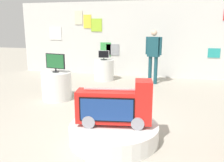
{
  "coord_description": "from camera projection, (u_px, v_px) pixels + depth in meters",
  "views": [
    {
      "loc": [
        1.18,
        -3.94,
        1.93
      ],
      "look_at": [
        -0.03,
        0.79,
        0.82
      ],
      "focal_mm": 39.25,
      "sensor_mm": 36.0,
      "label": 1
    }
  ],
  "objects": [
    {
      "name": "ground_plane",
      "position": [
        103.0,
        134.0,
        4.43
      ],
      "size": [
        30.0,
        30.0,
        0.0
      ],
      "primitive_type": "plane",
      "color": "#A8A091"
    },
    {
      "name": "back_wall_display",
      "position": [
        143.0,
        39.0,
        9.24
      ],
      "size": [
        10.04,
        0.13,
        2.83
      ],
      "color": "silver",
      "rests_on": "ground"
    },
    {
      "name": "main_display_pedestal",
      "position": [
        114.0,
        133.0,
        4.16
      ],
      "size": [
        1.51,
        1.51,
        0.29
      ],
      "primitive_type": "cylinder",
      "color": "silver",
      "rests_on": "ground"
    },
    {
      "name": "novelty_firetruck_tv",
      "position": [
        115.0,
        107.0,
        4.05
      ],
      "size": [
        1.28,
        0.57,
        0.77
      ],
      "color": "gray",
      "rests_on": "main_display_pedestal"
    },
    {
      "name": "display_pedestal_left_rear",
      "position": [
        104.0,
        70.0,
        8.78
      ],
      "size": [
        0.71,
        0.71,
        0.73
      ],
      "primitive_type": "cylinder",
      "color": "silver",
      "rests_on": "ground"
    },
    {
      "name": "tv_on_left_rear",
      "position": [
        104.0,
        55.0,
        8.66
      ],
      "size": [
        0.39,
        0.24,
        0.34
      ],
      "color": "black",
      "rests_on": "display_pedestal_left_rear"
    },
    {
      "name": "display_pedestal_center_rear",
      "position": [
        57.0,
        86.0,
        6.48
      ],
      "size": [
        0.78,
        0.78,
        0.73
      ],
      "primitive_type": "cylinder",
      "color": "silver",
      "rests_on": "ground"
    },
    {
      "name": "tv_on_center_rear",
      "position": [
        55.0,
        62.0,
        6.34
      ],
      "size": [
        0.57,
        0.18,
        0.49
      ],
      "color": "black",
      "rests_on": "display_pedestal_center_rear"
    },
    {
      "name": "shopper_browsing_rear",
      "position": [
        153.0,
        52.0,
        8.09
      ],
      "size": [
        0.54,
        0.3,
        1.79
      ],
      "color": "#194751",
      "rests_on": "ground"
    }
  ]
}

